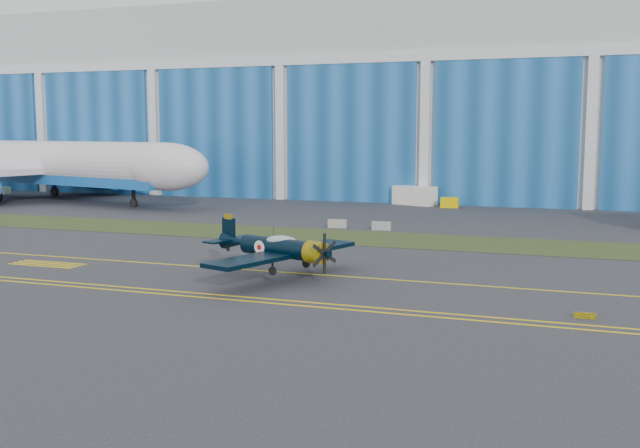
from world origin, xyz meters
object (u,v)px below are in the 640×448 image
(jetliner, at_px, (37,116))
(tug, at_px, (450,203))
(shipping_container, at_px, (415,196))
(warbird, at_px, (277,247))

(jetliner, relative_size, tug, 35.90)
(jetliner, distance_m, shipping_container, 57.12)
(jetliner, bearing_deg, warbird, -23.83)
(warbird, height_order, jetliner, jetliner)
(jetliner, bearing_deg, shipping_container, 25.52)
(jetliner, height_order, shipping_container, jetliner)
(warbird, distance_m, tug, 53.27)
(shipping_container, distance_m, tug, 5.78)
(jetliner, xyz_separation_m, tug, (60.12, 9.49, -11.91))
(jetliner, xyz_separation_m, shipping_container, (54.78, 11.62, -11.29))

